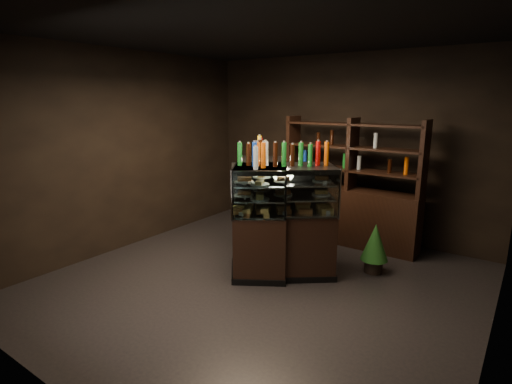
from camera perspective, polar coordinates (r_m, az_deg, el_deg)
ground at (r=5.16m, az=0.49°, el=-12.98°), size 5.00×5.00×0.00m
room_shell at (r=4.65m, az=0.54°, el=9.05°), size 5.02×5.02×3.01m
display_case at (r=5.41m, az=2.22°, el=-6.13°), size 1.75×1.49×1.46m
food_display at (r=5.24m, az=2.24°, el=0.13°), size 1.33×1.13×0.45m
bottles_top at (r=5.15m, az=2.34°, el=5.56°), size 1.16×0.99×0.30m
potted_conifer at (r=5.54m, az=16.65°, el=-6.77°), size 0.36×0.36×0.77m
back_shelving at (r=6.52m, az=13.19°, el=-1.96°), size 2.17×0.44×2.00m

